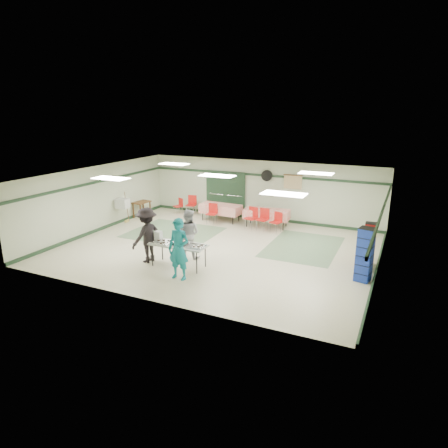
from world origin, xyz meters
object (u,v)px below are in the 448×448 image
at_px(volunteer_grey, 188,234).
at_px(volunteer_dark, 147,235).
at_px(printer_table, 142,204).
at_px(office_printer, 123,203).
at_px(chair_d, 212,211).
at_px(chair_a, 263,217).
at_px(crate_stack_blue_a, 365,255).
at_px(serving_table, 178,245).
at_px(volunteer_teal, 179,249).
at_px(chair_c, 277,220).
at_px(chair_loose_b, 179,204).
at_px(chair_b, 252,216).
at_px(dining_table_b, 221,209).
at_px(broom, 127,206).
at_px(crate_stack_blue_b, 367,252).
at_px(chair_loose_a, 192,203).
at_px(dining_table_a, 267,214).
at_px(crate_stack_red, 369,244).

bearing_deg(volunteer_grey, volunteer_dark, 35.50).
height_order(printer_table, office_printer, office_printer).
relative_size(volunteer_grey, chair_d, 1.88).
distance_m(chair_a, printer_table, 5.91).
relative_size(crate_stack_blue_a, printer_table, 1.87).
xyz_separation_m(serving_table, office_printer, (-4.77, 3.19, 0.23)).
distance_m(serving_table, volunteer_grey, 0.86).
bearing_deg(volunteer_teal, chair_c, 79.34).
xyz_separation_m(chair_loose_b, printer_table, (-1.30, -1.24, 0.16)).
xyz_separation_m(chair_b, chair_d, (-1.88, -0.00, -0.02)).
distance_m(dining_table_b, chair_d, 0.58).
distance_m(volunteer_dark, office_printer, 4.86).
distance_m(volunteer_teal, crate_stack_blue_a, 5.45).
distance_m(serving_table, chair_c, 5.24).
bearing_deg(broom, volunteer_dark, -43.84).
height_order(volunteer_teal, dining_table_b, volunteer_teal).
xyz_separation_m(crate_stack_blue_b, office_printer, (-10.30, 0.96, 0.35)).
distance_m(chair_c, chair_d, 2.98).
height_order(chair_c, chair_d, chair_d).
bearing_deg(chair_b, broom, -152.82).
height_order(chair_b, printer_table, chair_b).
bearing_deg(chair_a, chair_d, -170.86).
relative_size(volunteer_dark, chair_loose_b, 2.38).
height_order(volunteer_teal, broom, volunteer_teal).
bearing_deg(chair_loose_a, crate_stack_blue_b, -33.57).
xyz_separation_m(chair_d, chair_loose_a, (-1.64, 1.05, 0.01)).
relative_size(serving_table, dining_table_b, 1.01).
bearing_deg(office_printer, chair_a, 10.79).
bearing_deg(dining_table_b, office_printer, -145.24).
distance_m(serving_table, office_printer, 5.74).
bearing_deg(dining_table_a, volunteer_grey, -109.61).
bearing_deg(chair_c, crate_stack_blue_a, -24.02).
bearing_deg(broom, printer_table, 85.95).
bearing_deg(dining_table_a, crate_stack_blue_a, -48.56).
bearing_deg(crate_stack_blue_a, volunteer_dark, -168.30).
xyz_separation_m(chair_d, office_printer, (-3.50, -1.76, 0.39)).
xyz_separation_m(chair_d, broom, (-3.58, -1.40, 0.17)).
bearing_deg(crate_stack_blue_b, crate_stack_blue_a, -90.00).
bearing_deg(volunteer_teal, crate_stack_red, 36.46).
bearing_deg(chair_a, crate_stack_red, -17.65).
distance_m(volunteer_teal, chair_c, 5.91).
bearing_deg(office_printer, chair_d, 20.85).
bearing_deg(chair_d, broom, -163.59).
relative_size(chair_a, crate_stack_red, 0.65).
bearing_deg(crate_stack_blue_a, office_printer, 169.73).
bearing_deg(volunteer_teal, broom, 141.83).
relative_size(chair_b, crate_stack_blue_b, 0.78).
bearing_deg(broom, crate_stack_blue_a, -11.54).
height_order(crate_stack_blue_b, office_printer, crate_stack_blue_b).
height_order(dining_table_a, dining_table_b, same).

